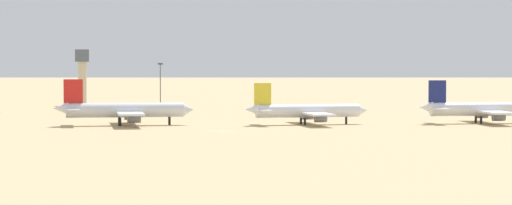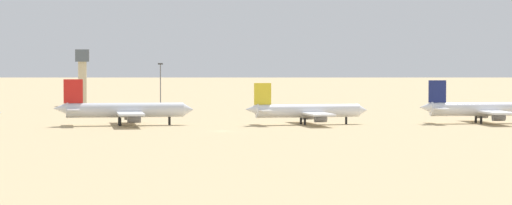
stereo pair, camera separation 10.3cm
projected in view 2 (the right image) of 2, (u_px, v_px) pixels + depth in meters
ground at (223, 131)px, 274.50m from camera, size 4000.00×4000.00×0.00m
ridge_west at (2, 36)px, 1392.25m from camera, size 411.24×403.11×88.04m
ridge_center at (249, 42)px, 1255.31m from camera, size 327.41×259.13×69.50m
parked_jet_red_2 at (124, 110)px, 297.87m from camera, size 37.42×31.43×12.37m
parked_jet_yellow_3 at (306, 111)px, 301.40m from camera, size 34.25×28.91×11.31m
parked_jet_navy_4 at (482, 109)px, 307.19m from camera, size 35.89×30.00×11.90m
control_tower at (82, 72)px, 424.24m from camera, size 5.20×5.20×21.15m
light_pole_east at (160, 82)px, 396.03m from camera, size 1.80×0.50×16.11m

